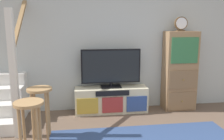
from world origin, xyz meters
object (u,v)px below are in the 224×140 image
television (111,67)px  side_cabinet (180,71)px  media_console (111,100)px  bar_stool_near (30,117)px  bar_stool_far (40,101)px  desk_clock (181,24)px

television → side_cabinet: (1.29, -0.01, -0.10)m
media_console → side_cabinet: bearing=0.5°
bar_stool_near → bar_stool_far: size_ratio=0.98×
media_console → bar_stool_far: bearing=-141.4°
desk_clock → side_cabinet: bearing=26.9°
side_cabinet → desk_clock: desk_clock is taller
media_console → bar_stool_far: bar_stool_far is taller
side_cabinet → desk_clock: bearing=-153.1°
television → desk_clock: size_ratio=4.12×
television → media_console: bearing=-90.0°
media_console → television: bearing=90.0°
bar_stool_near → media_console: bearing=51.3°
side_cabinet → bar_stool_near: 2.83m
television → bar_stool_far: (-1.11, -0.91, -0.29)m
media_console → desk_clock: bearing=-0.2°
side_cabinet → desk_clock: size_ratio=5.65×
media_console → bar_stool_near: size_ratio=1.81×
media_console → side_cabinet: size_ratio=0.90×
desk_clock → bar_stool_near: size_ratio=0.36×
side_cabinet → bar_stool_near: side_cabinet is taller
television → bar_stool_near: bearing=-128.2°
television → desk_clock: (1.26, -0.03, 0.76)m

